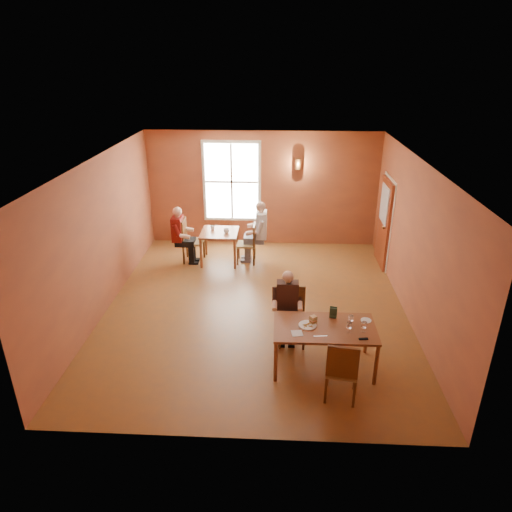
{
  "coord_description": "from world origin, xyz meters",
  "views": [
    {
      "loc": [
        0.43,
        -8.1,
        4.74
      ],
      "look_at": [
        0.0,
        0.2,
        1.05
      ],
      "focal_mm": 32.0,
      "sensor_mm": 36.0,
      "label": 1
    }
  ],
  "objects_px": {
    "main_table": "(323,347)",
    "chair_empty": "(342,368)",
    "diner_white": "(247,234)",
    "diner_maroon": "(192,235)",
    "chair_diner_main": "(292,318)",
    "second_table": "(220,247)",
    "chair_diner_white": "(246,243)",
    "diner_main": "(292,313)",
    "chair_diner_maroon": "(193,240)"
  },
  "relations": [
    {
      "from": "diner_main",
      "to": "chair_diner_maroon",
      "type": "height_order",
      "value": "diner_main"
    },
    {
      "from": "second_table",
      "to": "diner_maroon",
      "type": "bearing_deg",
      "value": 180.0
    },
    {
      "from": "second_table",
      "to": "chair_diner_maroon",
      "type": "relative_size",
      "value": 0.82
    },
    {
      "from": "diner_main",
      "to": "diner_maroon",
      "type": "distance_m",
      "value": 4.19
    },
    {
      "from": "diner_main",
      "to": "chair_diner_white",
      "type": "relative_size",
      "value": 1.27
    },
    {
      "from": "main_table",
      "to": "chair_empty",
      "type": "bearing_deg",
      "value": -73.92
    },
    {
      "from": "diner_main",
      "to": "diner_white",
      "type": "xyz_separation_m",
      "value": [
        -1.02,
        3.45,
        0.11
      ]
    },
    {
      "from": "main_table",
      "to": "chair_diner_main",
      "type": "bearing_deg",
      "value": 127.57
    },
    {
      "from": "diner_main",
      "to": "chair_diner_white",
      "type": "bearing_deg",
      "value": -73.08
    },
    {
      "from": "chair_diner_main",
      "to": "second_table",
      "type": "distance_m",
      "value": 3.82
    },
    {
      "from": "diner_main",
      "to": "second_table",
      "type": "relative_size",
      "value": 1.41
    },
    {
      "from": "diner_main",
      "to": "diner_maroon",
      "type": "relative_size",
      "value": 0.91
    },
    {
      "from": "main_table",
      "to": "diner_main",
      "type": "xyz_separation_m",
      "value": [
        -0.5,
        0.62,
        0.25
      ]
    },
    {
      "from": "chair_diner_white",
      "to": "chair_diner_maroon",
      "type": "relative_size",
      "value": 0.91
    },
    {
      "from": "second_table",
      "to": "chair_diner_main",
      "type": "bearing_deg",
      "value": -63.57
    },
    {
      "from": "chair_empty",
      "to": "chair_diner_white",
      "type": "distance_m",
      "value": 5.09
    },
    {
      "from": "chair_diner_white",
      "to": "diner_maroon",
      "type": "height_order",
      "value": "diner_maroon"
    },
    {
      "from": "diner_main",
      "to": "chair_diner_main",
      "type": "bearing_deg",
      "value": -90.0
    },
    {
      "from": "chair_diner_main",
      "to": "chair_diner_white",
      "type": "relative_size",
      "value": 1.04
    },
    {
      "from": "diner_white",
      "to": "chair_diner_white",
      "type": "bearing_deg",
      "value": 90.0
    },
    {
      "from": "diner_main",
      "to": "diner_white",
      "type": "height_order",
      "value": "diner_white"
    },
    {
      "from": "chair_diner_main",
      "to": "diner_main",
      "type": "relative_size",
      "value": 0.82
    },
    {
      "from": "chair_diner_maroon",
      "to": "diner_maroon",
      "type": "relative_size",
      "value": 0.79
    },
    {
      "from": "chair_empty",
      "to": "diner_maroon",
      "type": "distance_m",
      "value": 5.69
    },
    {
      "from": "main_table",
      "to": "diner_maroon",
      "type": "relative_size",
      "value": 1.18
    },
    {
      "from": "diner_maroon",
      "to": "diner_white",
      "type": "bearing_deg",
      "value": 90.0
    },
    {
      "from": "chair_diner_white",
      "to": "chair_diner_maroon",
      "type": "xyz_separation_m",
      "value": [
        -1.3,
        0.0,
        0.05
      ]
    },
    {
      "from": "chair_diner_white",
      "to": "diner_maroon",
      "type": "relative_size",
      "value": 0.72
    },
    {
      "from": "main_table",
      "to": "chair_empty",
      "type": "relative_size",
      "value": 1.59
    },
    {
      "from": "chair_diner_main",
      "to": "main_table",
      "type": "bearing_deg",
      "value": 127.57
    },
    {
      "from": "chair_empty",
      "to": "second_table",
      "type": "distance_m",
      "value": 5.35
    },
    {
      "from": "diner_maroon",
      "to": "chair_diner_maroon",
      "type": "bearing_deg",
      "value": 90.0
    },
    {
      "from": "chair_diner_main",
      "to": "diner_maroon",
      "type": "relative_size",
      "value": 0.74
    },
    {
      "from": "chair_empty",
      "to": "second_table",
      "type": "xyz_separation_m",
      "value": [
        -2.4,
        4.78,
        -0.12
      ]
    },
    {
      "from": "main_table",
      "to": "chair_empty",
      "type": "xyz_separation_m",
      "value": [
        0.21,
        -0.71,
        0.13
      ]
    },
    {
      "from": "diner_main",
      "to": "diner_white",
      "type": "distance_m",
      "value": 3.6
    },
    {
      "from": "chair_empty",
      "to": "chair_diner_maroon",
      "type": "bearing_deg",
      "value": 132.24
    },
    {
      "from": "chair_diner_main",
      "to": "chair_diner_white",
      "type": "bearing_deg",
      "value": -72.94
    },
    {
      "from": "diner_main",
      "to": "chair_empty",
      "type": "xyz_separation_m",
      "value": [
        0.71,
        -1.33,
        -0.12
      ]
    },
    {
      "from": "second_table",
      "to": "chair_diner_maroon",
      "type": "xyz_separation_m",
      "value": [
        -0.65,
        0.0,
        0.15
      ]
    },
    {
      "from": "diner_white",
      "to": "diner_maroon",
      "type": "xyz_separation_m",
      "value": [
        -1.36,
        0.0,
        -0.05
      ]
    },
    {
      "from": "chair_empty",
      "to": "chair_diner_white",
      "type": "bearing_deg",
      "value": 119.82
    },
    {
      "from": "diner_white",
      "to": "chair_diner_maroon",
      "type": "xyz_separation_m",
      "value": [
        -1.33,
        0.0,
        -0.19
      ]
    },
    {
      "from": "main_table",
      "to": "diner_white",
      "type": "distance_m",
      "value": 4.36
    },
    {
      "from": "chair_empty",
      "to": "second_table",
      "type": "height_order",
      "value": "chair_empty"
    },
    {
      "from": "main_table",
      "to": "chair_diner_white",
      "type": "height_order",
      "value": "chair_diner_white"
    },
    {
      "from": "chair_empty",
      "to": "main_table",
      "type": "bearing_deg",
      "value": 115.75
    },
    {
      "from": "diner_white",
      "to": "diner_maroon",
      "type": "distance_m",
      "value": 1.36
    },
    {
      "from": "main_table",
      "to": "second_table",
      "type": "xyz_separation_m",
      "value": [
        -2.2,
        4.07,
        0.01
      ]
    },
    {
      "from": "chair_empty",
      "to": "second_table",
      "type": "bearing_deg",
      "value": 126.37
    }
  ]
}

